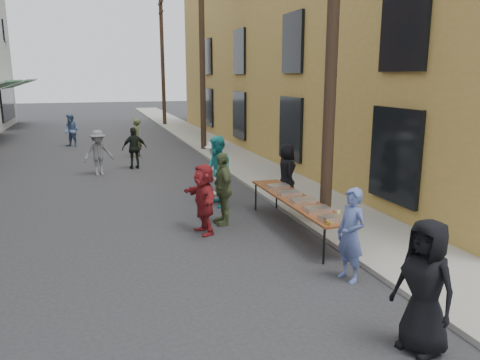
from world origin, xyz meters
TOP-DOWN VIEW (x-y plane):
  - ground at (0.00, 0.00)m, footprint 120.00×120.00m
  - sidewalk at (5.00, 15.00)m, footprint 2.20×60.00m
  - building_ochre at (11.10, 14.00)m, footprint 10.00×28.00m
  - utility_pole_near at (4.30, 3.00)m, footprint 0.26×0.26m
  - utility_pole_mid at (4.30, 15.00)m, footprint 0.26×0.26m
  - utility_pole_far at (4.30, 27.00)m, footprint 0.26×0.26m
  - serving_table at (3.59, 3.02)m, footprint 0.70×4.00m
  - catering_tray_sausage at (3.59, 1.37)m, footprint 0.50×0.33m
  - catering_tray_foil_b at (3.59, 2.02)m, footprint 0.50×0.33m
  - catering_tray_buns at (3.59, 2.72)m, footprint 0.50×0.33m
  - catering_tray_foil_d at (3.59, 3.42)m, footprint 0.50×0.33m
  - catering_tray_buns_end at (3.59, 4.12)m, footprint 0.50×0.33m
  - condiment_jar_a at (3.37, 1.07)m, footprint 0.07×0.07m
  - condiment_jar_b at (3.37, 1.17)m, footprint 0.07×0.07m
  - condiment_jar_c at (3.37, 1.27)m, footprint 0.07×0.07m
  - cup_stack at (3.79, 1.12)m, footprint 0.08×0.08m
  - guest_front_a at (3.17, -1.73)m, footprint 0.75×0.96m
  - guest_front_b at (3.40, 0.40)m, footprint 0.49×0.65m
  - guest_front_c at (2.46, 5.59)m, footprint 0.72×0.92m
  - guest_front_d at (2.73, 6.88)m, footprint 0.74×1.11m
  - guest_front_e at (2.18, 4.06)m, footprint 0.47×1.02m
  - guest_queue_back at (1.61, 3.53)m, footprint 0.67×1.50m
  - server at (4.35, 5.35)m, footprint 0.60×0.82m
  - passerby_left at (-0.46, 10.71)m, footprint 1.15×0.84m
  - passerby_mid at (0.84, 11.52)m, footprint 0.96×0.52m
  - passerby_right at (1.16, 14.13)m, footprint 0.60×0.71m
  - passerby_far at (-1.59, 18.16)m, footprint 0.99×0.96m

SIDE VIEW (x-z plane):
  - ground at x=0.00m, z-range 0.00..0.00m
  - sidewalk at x=5.00m, z-range 0.00..0.10m
  - serving_table at x=3.59m, z-range 0.34..1.09m
  - passerby_mid at x=0.84m, z-range 0.00..1.56m
  - guest_queue_back at x=1.61m, z-range 0.00..1.56m
  - catering_tray_sausage at x=3.59m, z-range 0.75..0.83m
  - catering_tray_foil_b at x=3.59m, z-range 0.75..0.83m
  - catering_tray_buns at x=3.59m, z-range 0.75..0.83m
  - catering_tray_foil_d at x=3.59m, z-range 0.75..0.83m
  - catering_tray_buns_end at x=3.59m, z-range 0.75..0.83m
  - condiment_jar_a at x=3.37m, z-range 0.75..0.83m
  - condiment_jar_b at x=3.37m, z-range 0.75..0.83m
  - condiment_jar_c at x=3.37m, z-range 0.75..0.83m
  - passerby_left at x=-0.46m, z-range 0.00..1.59m
  - guest_front_d at x=2.73m, z-range 0.00..1.60m
  - passerby_far at x=-1.59m, z-range 0.00..1.61m
  - guest_front_b at x=3.40m, z-range 0.00..1.61m
  - cup_stack at x=3.79m, z-range 0.75..0.87m
  - passerby_right at x=1.16m, z-range 0.00..1.65m
  - guest_front_e at x=2.18m, z-range 0.00..1.70m
  - guest_front_a at x=3.17m, z-range 0.00..1.73m
  - server at x=4.35m, z-range 0.10..1.63m
  - guest_front_c at x=2.46m, z-range 0.00..1.88m
  - utility_pole_near at x=4.30m, z-range 0.00..9.00m
  - utility_pole_mid at x=4.30m, z-range 0.00..9.00m
  - utility_pole_far at x=4.30m, z-range 0.00..9.00m
  - building_ochre at x=11.10m, z-range 0.00..10.00m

